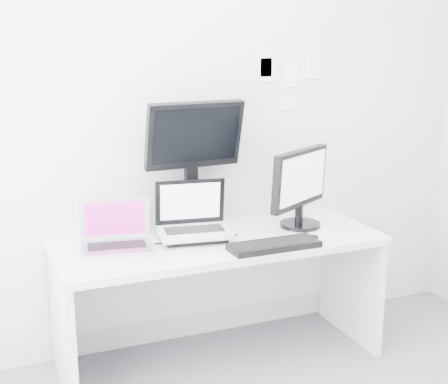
{
  "coord_description": "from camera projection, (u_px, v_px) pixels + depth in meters",
  "views": [
    {
      "loc": [
        -1.25,
        -1.88,
        1.83
      ],
      "look_at": [
        0.02,
        1.23,
        1.0
      ],
      "focal_mm": 51.51,
      "sensor_mm": 36.0,
      "label": 1
    }
  ],
  "objects": [
    {
      "name": "dell_laptop",
      "position": [
        195.0,
        211.0,
        3.48
      ],
      "size": [
        0.43,
        0.36,
        0.33
      ],
      "primitive_type": "cube",
      "rotation": [
        0.0,
        0.0,
        -0.15
      ],
      "color": "silver",
      "rests_on": "desk"
    },
    {
      "name": "mouse",
      "position": [
        310.0,
        238.0,
        3.49
      ],
      "size": [
        0.11,
        0.08,
        0.03
      ],
      "primitive_type": "ellipsoid",
      "rotation": [
        0.0,
        0.0,
        0.1
      ],
      "color": "black",
      "rests_on": "desk"
    },
    {
      "name": "wall_note_3",
      "position": [
        287.0,
        103.0,
        3.89
      ],
      "size": [
        0.11,
        0.0,
        0.08
      ],
      "primitive_type": "cube",
      "color": "white",
      "rests_on": "back_wall"
    },
    {
      "name": "wall_note_4",
      "position": [
        265.0,
        65.0,
        3.78
      ],
      "size": [
        0.09,
        0.0,
        0.13
      ],
      "primitive_type": "cube",
      "color": "white",
      "rests_on": "back_wall"
    },
    {
      "name": "wall_note_1",
      "position": [
        290.0,
        76.0,
        3.86
      ],
      "size": [
        0.09,
        0.0,
        0.13
      ],
      "primitive_type": "cube",
      "color": "white",
      "rests_on": "back_wall"
    },
    {
      "name": "rear_monitor",
      "position": [
        193.0,
        164.0,
        3.63
      ],
      "size": [
        0.57,
        0.23,
        0.76
      ],
      "primitive_type": "cube",
      "rotation": [
        0.0,
        0.0,
        0.06
      ],
      "color": "black",
      "rests_on": "desk"
    },
    {
      "name": "wall_note_0",
      "position": [
        268.0,
        70.0,
        3.79
      ],
      "size": [
        0.1,
        0.0,
        0.14
      ],
      "primitive_type": "cube",
      "color": "white",
      "rests_on": "back_wall"
    },
    {
      "name": "wall_note_2",
      "position": [
        312.0,
        67.0,
        3.9
      ],
      "size": [
        0.1,
        0.0,
        0.14
      ],
      "primitive_type": "cube",
      "color": "white",
      "rests_on": "back_wall"
    },
    {
      "name": "macbook",
      "position": [
        116.0,
        225.0,
        3.31
      ],
      "size": [
        0.41,
        0.33,
        0.27
      ],
      "primitive_type": "cube",
      "rotation": [
        0.0,
        0.0,
        -0.17
      ],
      "color": "#B7B7BB",
      "rests_on": "desk"
    },
    {
      "name": "keyboard",
      "position": [
        274.0,
        245.0,
        3.38
      ],
      "size": [
        0.49,
        0.18,
        0.03
      ],
      "primitive_type": "cube",
      "rotation": [
        0.0,
        0.0,
        0.0
      ],
      "color": "black",
      "rests_on": "desk"
    },
    {
      "name": "samsung_monitor",
      "position": [
        301.0,
        187.0,
        3.71
      ],
      "size": [
        0.57,
        0.47,
        0.47
      ],
      "primitive_type": "cube",
      "rotation": [
        0.0,
        0.0,
        0.53
      ],
      "color": "black",
      "rests_on": "desk"
    },
    {
      "name": "desk",
      "position": [
        219.0,
        301.0,
        3.62
      ],
      "size": [
        1.8,
        0.7,
        0.73
      ],
      "primitive_type": "cube",
      "color": "silver",
      "rests_on": "ground"
    },
    {
      "name": "back_wall",
      "position": [
        196.0,
        119.0,
        3.7
      ],
      "size": [
        3.6,
        0.0,
        3.6
      ],
      "primitive_type": "plane",
      "rotation": [
        1.57,
        0.0,
        0.0
      ],
      "color": "silver",
      "rests_on": "ground"
    },
    {
      "name": "speaker",
      "position": [
        173.0,
        214.0,
        3.67
      ],
      "size": [
        0.1,
        0.1,
        0.19
      ],
      "primitive_type": "cube",
      "rotation": [
        0.0,
        0.0,
        -0.03
      ],
      "color": "black",
      "rests_on": "desk"
    }
  ]
}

